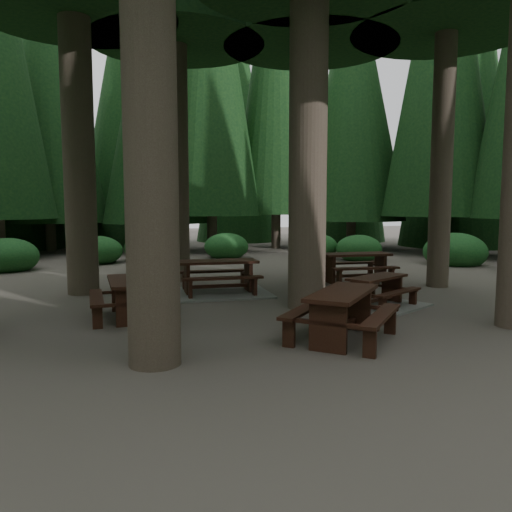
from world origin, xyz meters
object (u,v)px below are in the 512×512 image
object	(u,v)px
picnic_table_a	(377,297)
picnic_table_b	(128,293)
picnic_table_e	(342,308)
picnic_table_c	(218,282)
picnic_table_d	(356,263)

from	to	relation	value
picnic_table_a	picnic_table_b	world-z (taller)	picnic_table_b
picnic_table_a	picnic_table_e	distance (m)	3.12
picnic_table_a	picnic_table_e	bearing A→B (deg)	-159.08
picnic_table_b	picnic_table_c	distance (m)	3.28
picnic_table_b	picnic_table_c	size ratio (longest dim) A/B	0.73
picnic_table_c	picnic_table_e	xyz separation A→B (m)	(1.18, -5.02, 0.26)
picnic_table_c	picnic_table_e	world-z (taller)	picnic_table_c
picnic_table_d	picnic_table_b	bearing A→B (deg)	-152.82
picnic_table_b	picnic_table_e	world-z (taller)	picnic_table_e
picnic_table_a	picnic_table_d	world-z (taller)	picnic_table_d
picnic_table_d	picnic_table_e	xyz separation A→B (m)	(-3.19, -5.85, -0.01)
picnic_table_d	picnic_table_e	distance (m)	6.67
picnic_table_e	picnic_table_d	bearing A→B (deg)	12.69
picnic_table_a	picnic_table_c	bearing A→B (deg)	110.83
picnic_table_a	picnic_table_e	size ratio (longest dim) A/B	1.05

